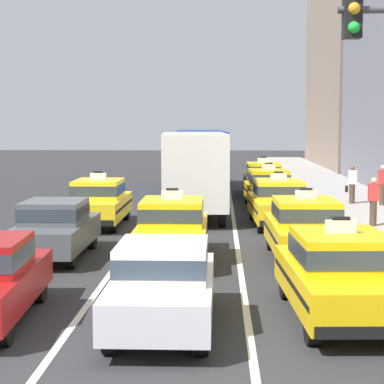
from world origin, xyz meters
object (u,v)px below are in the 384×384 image
bus_center_fourth (200,158)px  box_truck_center_third (193,172)px  taxi_right_fourth (268,188)px  pedestrian_mid_block (383,185)px  taxi_left_third (99,201)px  taxi_right_third (278,202)px  taxi_center_second (173,228)px  pedestrian_by_storefront (373,201)px  taxi_right_nearest (339,274)px  sedan_left_second (55,227)px  pedestrian_trailing (352,184)px  sedan_center_nearest (163,282)px  taxi_right_second (305,228)px  taxi_right_fifth (263,178)px

bus_center_fourth → box_truck_center_third: bearing=-90.0°
taxi_right_fourth → pedestrian_mid_block: size_ratio=2.71×
taxi_left_third → taxi_right_third: 6.34m
taxi_center_second → pedestrian_by_storefront: taxi_center_second is taller
box_truck_center_third → taxi_right_third: bearing=-34.1°
taxi_center_second → taxi_right_nearest: same height
taxi_right_nearest → pedestrian_mid_block: taxi_right_nearest is taller
sedan_left_second → bus_center_fourth: 18.47m
taxi_left_third → taxi_right_fourth: size_ratio=0.99×
taxi_right_fourth → box_truck_center_third: bearing=-133.9°
taxi_center_second → pedestrian_trailing: (7.00, 12.23, 0.10)m
taxi_left_third → taxi_right_third: (6.34, 0.14, 0.00)m
sedan_center_nearest → taxi_right_nearest: (3.23, 0.73, 0.03)m
sedan_center_nearest → pedestrian_mid_block: (7.95, 17.86, 0.16)m
taxi_right_third → sedan_left_second: bearing=-137.3°
box_truck_center_third → taxi_right_fourth: 4.53m
box_truck_center_third → pedestrian_by_storefront: bearing=-24.0°
sedan_center_nearest → bus_center_fourth: bearing=90.0°
bus_center_fourth → pedestrian_trailing: size_ratio=6.81×
taxi_right_third → taxi_right_fourth: same height
pedestrian_trailing → sedan_center_nearest: bearing=-110.1°
pedestrian_mid_block → taxi_right_second: bearing=-112.2°
pedestrian_mid_block → sedan_center_nearest: bearing=-114.0°
sedan_center_nearest → pedestrian_by_storefront: 13.36m
taxi_right_fifth → sedan_center_nearest: bearing=-97.9°
sedan_left_second → sedan_center_nearest: bearing=-61.9°
taxi_right_nearest → taxi_left_third: bearing=119.2°
taxi_center_second → pedestrian_mid_block: taxi_center_second is taller
taxi_right_third → taxi_right_fourth: (0.02, 5.27, 0.00)m
bus_center_fourth → pedestrian_mid_block: (7.96, -6.75, -0.81)m
sedan_left_second → taxi_right_second: (6.75, -0.12, 0.03)m
taxi_right_third → pedestrian_mid_block: bearing=47.5°
taxi_center_second → taxi_right_third: same height
box_truck_center_third → pedestrian_trailing: 7.80m
taxi_right_second → taxi_right_third: bearing=92.0°
taxi_right_nearest → taxi_right_fifth: size_ratio=1.02×
taxi_left_third → bus_center_fourth: 12.70m
taxi_left_third → taxi_right_third: bearing=1.3°
taxi_right_fourth → taxi_center_second: bearing=-106.0°
taxi_right_third → pedestrian_by_storefront: taxi_right_third is taller
sedan_left_second → pedestrian_trailing: size_ratio=2.60×
taxi_right_fifth → pedestrian_mid_block: size_ratio=2.67×
pedestrian_mid_block → box_truck_center_third: bearing=-157.7°
sedan_left_second → pedestrian_trailing: 15.70m
bus_center_fourth → taxi_right_second: (3.29, -18.24, -0.94)m
taxi_left_third → pedestrian_mid_block: 12.50m
bus_center_fourth → taxi_right_fourth: 7.55m
taxi_right_fourth → pedestrian_mid_block: bearing=0.8°
sedan_center_nearest → pedestrian_by_storefront: size_ratio=2.60×
box_truck_center_third → taxi_right_second: box_truck_center_third is taller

